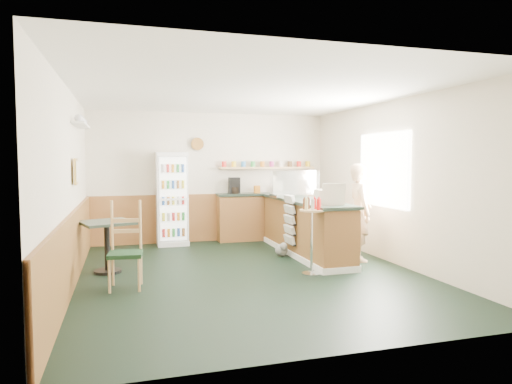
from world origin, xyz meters
name	(u,v)px	position (x,y,z in m)	size (l,w,h in m)	color
ground	(249,274)	(0.00, 0.00, 0.00)	(6.00, 6.00, 0.00)	black
room_envelope	(223,172)	(-0.23, 0.73, 1.52)	(5.04, 6.02, 2.72)	beige
service_counter	(305,229)	(1.35, 1.07, 0.46)	(0.68, 3.01, 1.01)	#9E5933
back_counter	(267,214)	(1.19, 2.80, 0.55)	(2.24, 0.42, 1.69)	#9E5933
drinks_fridge	(172,199)	(-0.86, 2.74, 0.93)	(0.62, 0.53, 1.87)	white
display_case	(295,184)	(1.35, 1.61, 1.26)	(0.87, 0.46, 0.50)	silver
cash_register	(329,197)	(1.35, 0.10, 1.13)	(0.41, 0.43, 0.23)	beige
shopkeeper	(359,212)	(2.05, 0.36, 0.83)	(0.55, 0.40, 1.65)	tan
condiment_stand	(312,225)	(0.90, -0.29, 0.75)	(0.37, 0.37, 1.14)	silver
newspaper_rack	(290,220)	(0.99, 0.91, 0.67)	(0.09, 0.44, 0.87)	black
cafe_table	(107,236)	(-2.05, 0.68, 0.56)	(0.91, 0.91, 0.79)	black
cafe_chair	(125,242)	(-1.79, -0.21, 0.61)	(0.48, 0.48, 1.17)	black
dog_doorstop	(282,250)	(0.89, 1.02, 0.13)	(0.22, 0.29, 0.27)	gray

